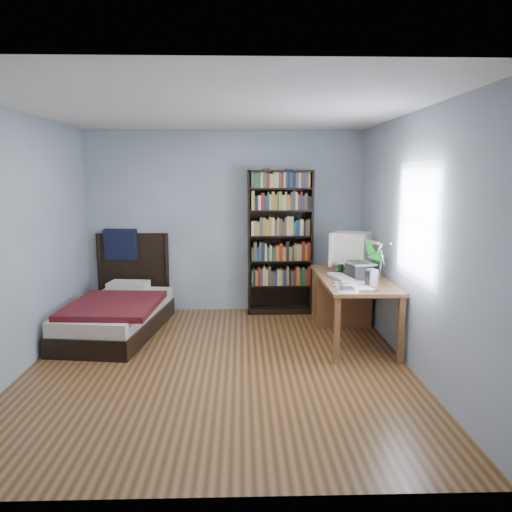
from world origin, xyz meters
name	(u,v)px	position (x,y,z in m)	size (l,w,h in m)	color
room	(221,242)	(0.03, 0.00, 1.25)	(4.20, 4.24, 2.50)	#4B3216
desk	(344,295)	(1.50, 1.22, 0.42)	(0.75, 1.64, 0.73)	brown
crt_monitor	(350,249)	(1.55, 1.18, 1.00)	(0.57, 0.52, 0.48)	#BFB29E
laptop	(361,267)	(1.59, 0.76, 0.85)	(0.41, 0.40, 0.43)	#2D2D30
desk_lamp	(377,254)	(1.49, -0.27, 1.17)	(0.21, 0.46, 0.55)	#99999E
keyboard	(342,278)	(1.36, 0.68, 0.75)	(0.18, 0.47, 0.03)	beige
speaker	(372,278)	(1.60, 0.30, 0.82)	(0.09, 0.09, 0.18)	gray
soda_can	(340,269)	(1.41, 1.02, 0.79)	(0.06, 0.06, 0.11)	#06320D
mouse	(343,271)	(1.46, 1.09, 0.75)	(0.07, 0.12, 0.04)	silver
phone_silver	(337,283)	(1.25, 0.42, 0.74)	(0.05, 0.11, 0.02)	silver
phone_grey	(335,285)	(1.22, 0.31, 0.74)	(0.05, 0.09, 0.02)	gray
external_drive	(347,289)	(1.30, 0.11, 0.74)	(0.13, 0.13, 0.03)	gray
bookshelf	(280,242)	(0.75, 1.94, 0.98)	(0.88, 0.30, 1.96)	black
bed	(119,310)	(-1.28, 1.14, 0.26)	(1.16, 2.06, 1.16)	black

